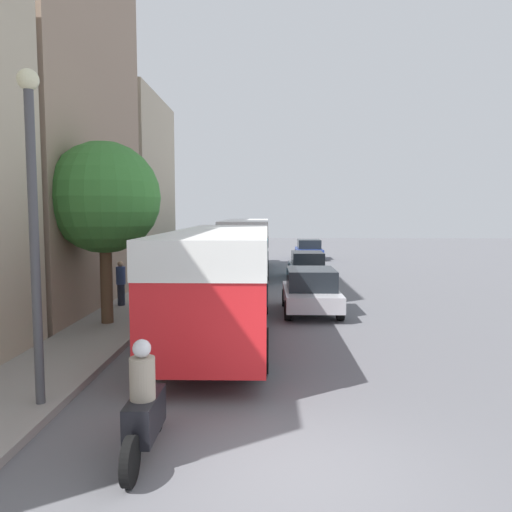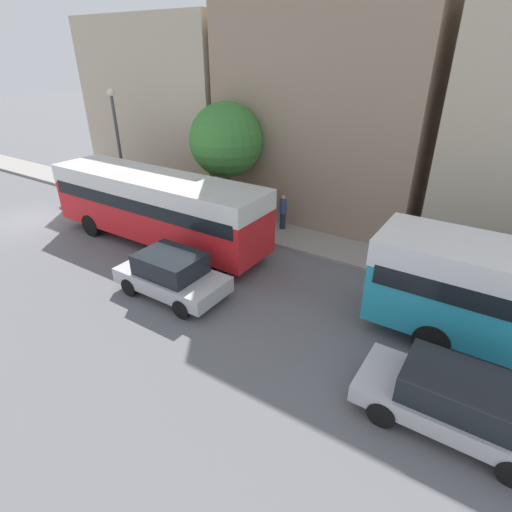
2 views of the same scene
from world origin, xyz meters
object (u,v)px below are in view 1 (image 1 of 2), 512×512
(car_crossing, at_px, (307,265))
(car_distant, at_px, (311,290))
(motorcycle_behind_lead, at_px, (144,410))
(pedestrian_near_curb, at_px, (121,283))
(bus_lead, at_px, (223,268))
(bus_following, at_px, (247,239))
(car_far_curb, at_px, (309,249))

(car_crossing, distance_m, car_distant, 9.00)
(motorcycle_behind_lead, relative_size, car_crossing, 0.54)
(car_distant, height_order, pedestrian_near_curb, pedestrian_near_curb)
(pedestrian_near_curb, bearing_deg, bus_lead, -43.74)
(bus_lead, xyz_separation_m, pedestrian_near_curb, (-4.02, 3.84, -0.98))
(bus_lead, distance_m, bus_following, 14.74)
(car_far_curb, bearing_deg, car_crossing, -95.15)
(motorcycle_behind_lead, height_order, car_crossing, motorcycle_behind_lead)
(car_distant, distance_m, pedestrian_near_curb, 6.78)
(car_far_curb, bearing_deg, bus_lead, -100.55)
(car_distant, bearing_deg, motorcycle_behind_lead, 72.37)
(bus_following, distance_m, pedestrian_near_curb, 11.67)
(bus_following, xyz_separation_m, car_crossing, (3.30, -2.38, -1.23))
(bus_lead, height_order, car_distant, bus_lead)
(motorcycle_behind_lead, relative_size, car_distant, 0.58)
(car_crossing, bearing_deg, car_far_curb, -95.15)
(car_distant, bearing_deg, car_far_curb, -94.53)
(bus_following, relative_size, pedestrian_near_curb, 6.62)
(bus_following, bearing_deg, car_distant, -76.61)
(motorcycle_behind_lead, distance_m, car_far_curb, 30.43)
(bus_lead, relative_size, car_crossing, 2.47)
(car_far_curb, distance_m, pedestrian_near_curb, 21.02)
(bus_following, height_order, pedestrian_near_curb, bus_following)
(car_crossing, bearing_deg, motorcycle_behind_lead, 78.66)
(bus_following, distance_m, motorcycle_behind_lead, 21.68)
(motorcycle_behind_lead, height_order, car_distant, motorcycle_behind_lead)
(car_distant, bearing_deg, bus_lead, 50.97)
(bus_lead, relative_size, pedestrian_near_curb, 6.38)
(pedestrian_near_curb, bearing_deg, car_far_curb, 66.66)
(car_distant, bearing_deg, pedestrian_near_curb, -3.88)
(motorcycle_behind_lead, distance_m, pedestrian_near_curb, 11.30)
(car_far_curb, distance_m, car_distant, 19.82)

